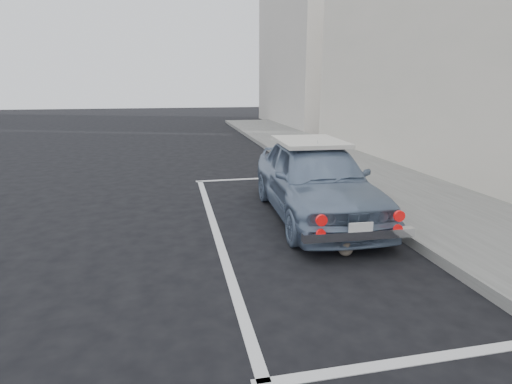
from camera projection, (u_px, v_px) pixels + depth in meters
ground at (344, 333)px, 3.80m from camera, size 80.00×80.00×0.00m
sidewalk at (481, 229)px, 6.31m from camera, size 2.80×40.00×0.15m
building_far at (307, 54)px, 22.93m from camera, size 3.50×10.00×8.00m
pline_rear at (423, 359)px, 3.43m from camera, size 3.00×0.12×0.01m
pline_front at (256, 179)px, 10.04m from camera, size 3.00×0.12×0.01m
pline_side at (216, 231)px, 6.46m from camera, size 0.12×7.00×0.01m
retro_coupe at (315, 179)px, 7.02m from camera, size 1.79×4.08×1.37m
cat at (346, 247)px, 5.51m from camera, size 0.32×0.44×0.26m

